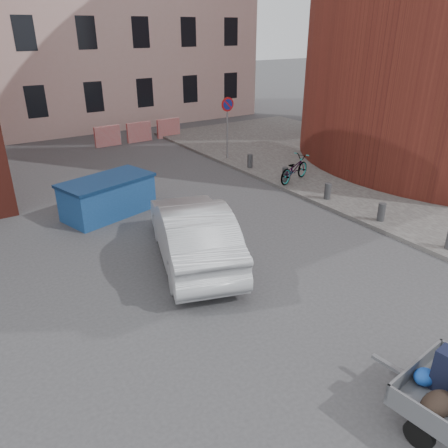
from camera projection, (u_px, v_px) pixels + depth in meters
ground at (243, 307)px, 9.33m from camera, size 120.00×120.00×0.00m
sidewalk at (387, 176)px, 17.39m from camera, size 9.00×24.00×0.12m
no_parking_sign at (227, 115)px, 18.73m from camera, size 0.60×0.09×2.65m
bollards at (328, 191)px, 14.78m from camera, size 0.22×9.02×0.55m
barriers at (139, 132)px, 22.63m from camera, size 4.70×0.18×1.00m
dumpster at (108, 197)px, 13.74m from camera, size 3.11×2.17×1.18m
silver_car at (193, 232)px, 10.94m from camera, size 3.07×5.01×1.56m
bicycle at (294, 169)px, 16.43m from camera, size 1.93×1.15×0.96m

